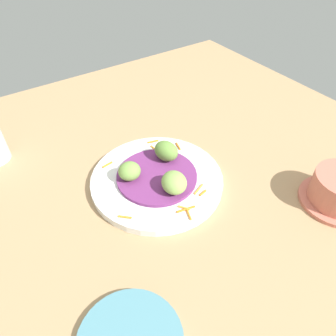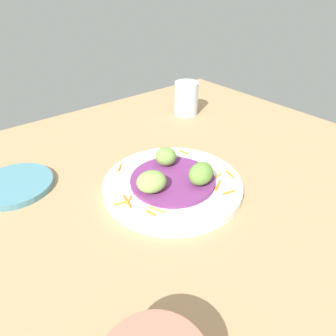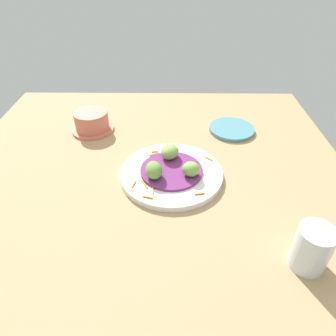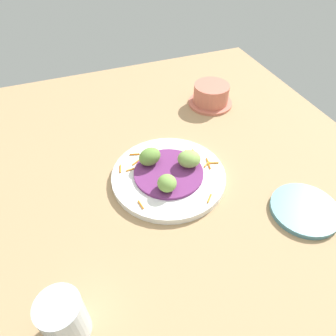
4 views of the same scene
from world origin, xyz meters
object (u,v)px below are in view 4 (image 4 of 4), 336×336
guac_scoop_right (189,159)px  terracotta_bowl (211,95)px  water_glass (64,319)px  main_plate (169,176)px  side_plate_small (305,210)px  guac_scoop_left (150,157)px  guac_scoop_center (167,183)px

guac_scoop_right → terracotta_bowl: 31.76cm
guac_scoop_right → water_glass: water_glass is taller
main_plate → side_plate_small: main_plate is taller
main_plate → water_glass: bearing=44.1°
guac_scoop_left → side_plate_small: guac_scoop_left is taller
guac_scoop_left → terracotta_bowl: size_ratio=0.40×
guac_scoop_center → side_plate_small: guac_scoop_center is taller
guac_scoop_left → side_plate_small: bearing=138.3°
side_plate_small → terracotta_bowl: size_ratio=1.08×
side_plate_small → main_plate: bearing=-39.4°
guac_scoop_center → side_plate_small: bearing=150.5°
water_glass → main_plate: bearing=-135.9°
terracotta_bowl → side_plate_small: bearing=90.1°
main_plate → guac_scoop_left: 6.55cm
guac_scoop_left → guac_scoop_right: guac_scoop_left is taller
guac_scoop_left → water_glass: 39.19cm
main_plate → terracotta_bowl: (-24.14, -26.14, 2.32)cm
terracotta_bowl → water_glass: water_glass is taller
side_plate_small → terracotta_bowl: bearing=-89.9°
water_glass → guac_scoop_center: bearing=-139.3°
guac_scoop_left → terracotta_bowl: (-27.29, -21.69, -1.31)cm
main_plate → terracotta_bowl: bearing=-132.7°
guac_scoop_left → water_glass: water_glass is taller
side_plate_small → water_glass: size_ratio=1.55×
guac_scoop_right → terracotta_bowl: size_ratio=0.40×
guac_scoop_center → water_glass: water_glass is taller
guac_scoop_left → guac_scoop_right: (-8.58, 3.95, -0.16)cm
terracotta_bowl → water_glass: bearing=45.6°
guac_scoop_right → side_plate_small: (-18.80, 20.44, -3.67)cm
main_plate → guac_scoop_center: (2.28, 4.95, 3.38)cm
main_plate → guac_scoop_right: bearing=-174.7°
side_plate_small → water_glass: water_glass is taller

